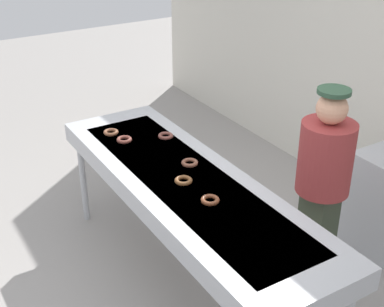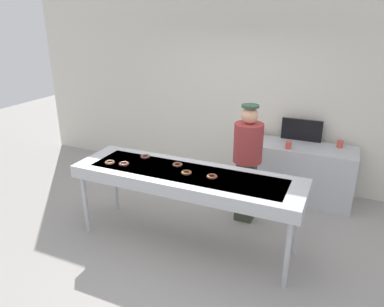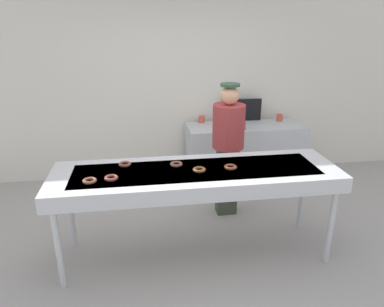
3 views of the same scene
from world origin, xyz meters
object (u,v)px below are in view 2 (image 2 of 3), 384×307
at_px(paper_cup_2, 340,144).
at_px(menu_display, 302,130).
at_px(chocolate_donut_0, 110,162).
at_px(paper_cup_0, 261,132).
at_px(fryer_conveyor, 186,178).
at_px(chocolate_donut_3, 186,173).
at_px(chocolate_donut_1, 124,164).
at_px(prep_counter, 295,172).
at_px(chocolate_donut_5, 212,176).
at_px(paper_cup_1, 288,145).
at_px(chocolate_donut_4, 145,156).
at_px(worker_baker, 247,156).
at_px(chocolate_donut_2, 177,165).

bearing_deg(paper_cup_2, menu_display, 169.95).
xyz_separation_m(chocolate_donut_0, paper_cup_0, (1.37, 2.14, -0.06)).
height_order(fryer_conveyor, chocolate_donut_3, chocolate_donut_3).
height_order(chocolate_donut_1, prep_counter, chocolate_donut_1).
bearing_deg(chocolate_donut_0, chocolate_donut_1, 10.61).
bearing_deg(chocolate_donut_0, chocolate_donut_5, 5.49).
relative_size(paper_cup_1, paper_cup_2, 1.00).
height_order(paper_cup_2, menu_display, menu_display).
relative_size(chocolate_donut_1, chocolate_donut_4, 1.00).
distance_m(chocolate_donut_1, paper_cup_2, 3.12).
xyz_separation_m(chocolate_donut_4, worker_baker, (1.18, 0.59, -0.02)).
relative_size(paper_cup_0, menu_display, 0.17).
height_order(chocolate_donut_5, worker_baker, worker_baker).
distance_m(chocolate_donut_4, paper_cup_1, 2.08).
bearing_deg(chocolate_donut_5, menu_display, 71.49).
bearing_deg(fryer_conveyor, chocolate_donut_2, 143.89).
bearing_deg(chocolate_donut_3, chocolate_donut_4, 160.60).
xyz_separation_m(chocolate_donut_1, worker_baker, (1.30, 0.91, -0.02)).
bearing_deg(menu_display, chocolate_donut_2, -122.27).
xyz_separation_m(chocolate_donut_3, paper_cup_0, (0.38, 2.04, -0.06)).
height_order(chocolate_donut_4, worker_baker, worker_baker).
height_order(chocolate_donut_5, paper_cup_2, chocolate_donut_5).
bearing_deg(paper_cup_2, chocolate_donut_3, -128.60).
distance_m(chocolate_donut_1, chocolate_donut_3, 0.81).
height_order(fryer_conveyor, chocolate_donut_0, chocolate_donut_0).
distance_m(chocolate_donut_5, prep_counter, 1.97).
relative_size(chocolate_donut_1, chocolate_donut_2, 1.00).
relative_size(worker_baker, menu_display, 2.68).
xyz_separation_m(chocolate_donut_4, prep_counter, (1.69, 1.55, -0.53)).
relative_size(chocolate_donut_2, paper_cup_2, 1.22).
height_order(chocolate_donut_0, chocolate_donut_2, same).
bearing_deg(chocolate_donut_2, chocolate_donut_1, -158.25).
distance_m(chocolate_donut_1, chocolate_donut_2, 0.66).
height_order(worker_baker, prep_counter, worker_baker).
bearing_deg(paper_cup_1, chocolate_donut_3, -118.92).
relative_size(chocolate_donut_2, chocolate_donut_4, 1.00).
bearing_deg(fryer_conveyor, chocolate_donut_1, -171.96).
distance_m(chocolate_donut_5, menu_display, 2.15).
bearing_deg(paper_cup_0, menu_display, 1.83).
relative_size(chocolate_donut_5, paper_cup_2, 1.22).
bearing_deg(fryer_conveyor, chocolate_donut_5, -3.67).
bearing_deg(prep_counter, fryer_conveyor, -119.92).
distance_m(fryer_conveyor, chocolate_donut_4, 0.71).
distance_m(paper_cup_0, menu_display, 0.62).
bearing_deg(paper_cup_2, chocolate_donut_2, -134.64).
bearing_deg(chocolate_donut_0, prep_counter, 43.77).
distance_m(chocolate_donut_0, prep_counter, 2.80).
bearing_deg(chocolate_donut_5, chocolate_donut_3, -176.39).
bearing_deg(chocolate_donut_5, chocolate_donut_2, 163.27).
height_order(chocolate_donut_2, menu_display, menu_display).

